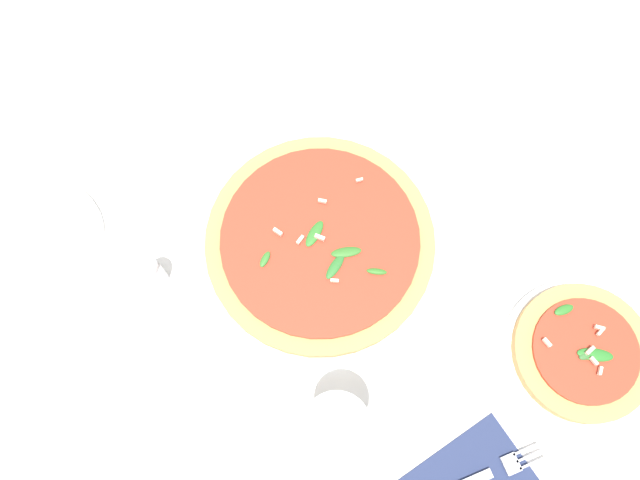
% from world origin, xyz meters
% --- Properties ---
extents(ground_plane, '(6.00, 6.00, 0.00)m').
position_xyz_m(ground_plane, '(0.00, 0.00, 0.00)').
color(ground_plane, white).
extents(pizza_arugula_main, '(0.34, 0.34, 0.05)m').
position_xyz_m(pizza_arugula_main, '(0.03, -0.01, 0.02)').
color(pizza_arugula_main, white).
rests_on(pizza_arugula_main, ground_plane).
extents(pizza_personal_side, '(0.20, 0.20, 0.05)m').
position_xyz_m(pizza_personal_side, '(0.27, -0.31, 0.02)').
color(pizza_personal_side, white).
rests_on(pizza_personal_side, ground_plane).
extents(wine_glass, '(0.07, 0.07, 0.16)m').
position_xyz_m(wine_glass, '(-0.07, -0.24, 0.12)').
color(wine_glass, white).
rests_on(wine_glass, ground_plane).
extents(fork, '(0.19, 0.04, 0.00)m').
position_xyz_m(fork, '(0.05, -0.38, 0.01)').
color(fork, silver).
rests_on(fork, ground_plane).
extents(side_plate_white, '(0.19, 0.19, 0.02)m').
position_xyz_m(side_plate_white, '(-0.32, 0.19, 0.01)').
color(side_plate_white, white).
rests_on(side_plate_white, ground_plane).
extents(shaker_pepper, '(0.03, 0.03, 0.07)m').
position_xyz_m(shaker_pepper, '(-0.19, 0.06, 0.03)').
color(shaker_pepper, silver).
rests_on(shaker_pepper, ground_plane).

